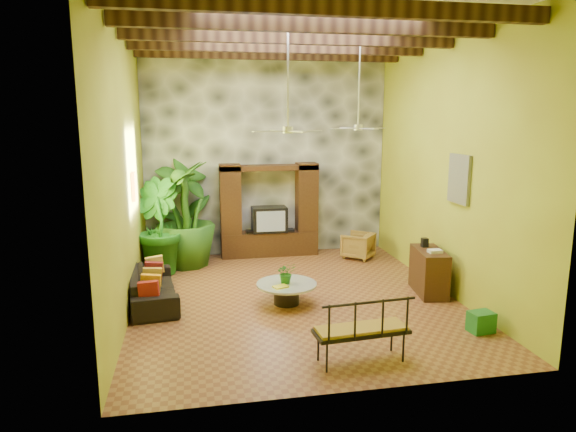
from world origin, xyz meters
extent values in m
plane|color=brown|center=(0.00, 0.00, 0.00)|extent=(7.00, 7.00, 0.00)
cube|color=silver|center=(0.00, 0.00, 5.00)|extent=(6.00, 7.00, 0.02)
cube|color=#A19B24|center=(0.00, 3.50, 2.50)|extent=(6.00, 0.02, 5.00)
cube|color=#A19B24|center=(-3.00, 0.00, 2.50)|extent=(0.02, 7.00, 5.00)
cube|color=#A19B24|center=(3.00, 0.00, 2.50)|extent=(0.02, 7.00, 5.00)
cube|color=#36393E|center=(0.00, 3.44, 2.50)|extent=(5.98, 0.10, 4.98)
cube|color=#3E2713|center=(0.00, -2.60, 4.78)|extent=(5.95, 0.16, 0.22)
cube|color=#3E2713|center=(0.00, -1.30, 4.78)|extent=(5.95, 0.16, 0.22)
cube|color=#3E2713|center=(0.00, 0.00, 4.78)|extent=(5.95, 0.16, 0.22)
cube|color=#3E2713|center=(0.00, 1.30, 4.78)|extent=(5.95, 0.16, 0.22)
cube|color=#3E2713|center=(0.00, 2.60, 4.78)|extent=(5.95, 0.16, 0.22)
cube|color=#331A0E|center=(0.00, 3.14, 0.30)|extent=(2.40, 0.50, 0.60)
cube|color=#331A0E|center=(-0.95, 3.14, 1.30)|extent=(0.50, 0.48, 2.00)
cube|color=#331A0E|center=(0.95, 3.14, 1.30)|extent=(0.50, 0.48, 2.00)
cube|color=#331A0E|center=(0.00, 3.14, 2.20)|extent=(2.40, 0.48, 0.12)
cube|color=black|center=(0.00, 3.12, 0.92)|extent=(0.85, 0.52, 0.62)
cube|color=#8C99A8|center=(0.00, 2.85, 0.92)|extent=(0.70, 0.02, 0.50)
cylinder|color=silver|center=(-0.20, -0.40, 4.10)|extent=(0.04, 0.04, 1.80)
cylinder|color=silver|center=(-0.20, -0.40, 3.20)|extent=(0.18, 0.18, 0.12)
cube|color=silver|center=(0.15, -0.31, 3.18)|extent=(0.58, 0.26, 0.01)
cube|color=silver|center=(-0.29, -0.05, 3.18)|extent=(0.26, 0.58, 0.01)
cube|color=silver|center=(-0.55, -0.49, 3.18)|extent=(0.58, 0.26, 0.01)
cube|color=silver|center=(-0.11, -0.75, 3.18)|extent=(0.26, 0.58, 0.01)
cylinder|color=silver|center=(1.60, 1.20, 4.10)|extent=(0.04, 0.04, 1.80)
cylinder|color=silver|center=(1.60, 1.20, 3.20)|extent=(0.18, 0.18, 0.12)
cube|color=silver|center=(1.95, 1.29, 3.18)|extent=(0.58, 0.26, 0.01)
cube|color=silver|center=(1.51, 1.55, 3.18)|extent=(0.26, 0.58, 0.01)
cube|color=silver|center=(1.25, 1.11, 3.18)|extent=(0.58, 0.26, 0.01)
cube|color=silver|center=(1.69, 0.85, 3.18)|extent=(0.26, 0.58, 0.01)
cube|color=gold|center=(-2.96, 1.00, 2.10)|extent=(0.06, 0.32, 0.55)
cube|color=#276892|center=(2.96, -0.60, 2.30)|extent=(0.06, 0.70, 0.90)
imported|color=black|center=(-2.65, 0.23, 0.30)|extent=(1.05, 2.16, 0.61)
imported|color=brown|center=(2.10, 2.46, 0.32)|extent=(0.97, 0.96, 0.63)
imported|color=#245D18|center=(-2.03, 3.15, 1.27)|extent=(1.60, 1.40, 2.54)
imported|color=#1C651A|center=(-2.65, 2.14, 1.05)|extent=(1.41, 1.48, 2.11)
imported|color=#265817|center=(-2.03, 2.58, 1.22)|extent=(1.53, 1.53, 2.44)
cylinder|color=black|center=(-0.21, -0.30, 0.18)|extent=(0.47, 0.47, 0.36)
cylinder|color=silver|center=(-0.21, -0.30, 0.38)|extent=(1.12, 1.12, 0.04)
imported|color=#22671B|center=(-0.21, -0.28, 0.59)|extent=(0.38, 0.34, 0.39)
cube|color=yellow|center=(-0.35, -0.51, 0.41)|extent=(0.30, 0.26, 0.03)
cube|color=black|center=(0.41, -2.73, 0.45)|extent=(1.39, 0.56, 0.05)
cube|color=#A87F27|center=(0.41, -2.73, 0.49)|extent=(1.32, 0.51, 0.06)
cube|color=black|center=(0.41, -2.97, 0.72)|extent=(1.35, 0.15, 0.54)
cube|color=#3E2213|center=(2.65, -0.23, 0.44)|extent=(0.65, 1.15, 0.87)
cube|color=#1E732C|center=(2.65, -2.13, 0.17)|extent=(0.42, 0.34, 0.34)
camera|label=1|loc=(-1.88, -9.20, 3.44)|focal=32.00mm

